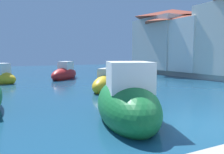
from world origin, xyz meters
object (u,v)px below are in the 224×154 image
moored_boat_3 (65,74)px  moored_boat_6 (122,75)px  moored_boat_4 (127,102)px  moored_boat_1 (0,77)px  moored_boat_2 (108,83)px  waterfront_building_annex (182,41)px  waterfront_building_far (172,39)px

moored_boat_3 → moored_boat_6: moored_boat_3 is taller
moored_boat_3 → moored_boat_4: bearing=33.1°
moored_boat_1 → moored_boat_2: moored_boat_1 is taller
moored_boat_3 → moored_boat_4: size_ratio=0.79×
waterfront_building_annex → waterfront_building_far: size_ratio=1.41×
moored_boat_1 → moored_boat_3: (5.19, 0.91, 0.03)m
moored_boat_1 → moored_boat_3: 5.27m
moored_boat_1 → waterfront_building_far: (18.49, 2.21, 3.58)m
waterfront_building_annex → moored_boat_4: bearing=-138.3°
moored_boat_4 → moored_boat_6: bearing=-8.8°
moored_boat_6 → waterfront_building_annex: 10.36m
moored_boat_3 → moored_boat_2: bearing=44.2°
moored_boat_3 → waterfront_building_annex: (13.30, -0.34, 3.22)m
moored_boat_2 → moored_boat_3: size_ratio=0.86×
moored_boat_1 → moored_boat_6: bearing=-141.2°
moored_boat_2 → moored_boat_3: moored_boat_3 is taller
moored_boat_4 → waterfront_building_annex: bearing=-28.8°
moored_boat_1 → waterfront_building_annex: waterfront_building_annex is taller
moored_boat_1 → waterfront_building_annex: (18.49, 0.56, 3.24)m
waterfront_building_annex → waterfront_building_far: bearing=90.0°
moored_boat_4 → moored_boat_2: bearing=-0.6°
moored_boat_4 → moored_boat_6: (5.50, 10.21, -0.14)m
moored_boat_4 → waterfront_building_far: bearing=-25.4°
moored_boat_3 → waterfront_building_far: (13.30, 1.30, 3.56)m
moored_boat_6 → waterfront_building_far: bearing=-7.7°
moored_boat_3 → moored_boat_4: (-1.56, -13.60, 0.14)m
moored_boat_4 → waterfront_building_annex: size_ratio=0.50×
moored_boat_1 → moored_boat_2: (5.80, -6.76, 0.01)m
moored_boat_6 → waterfront_building_annex: (9.37, 3.05, 3.22)m
moored_boat_4 → moored_boat_6: moored_boat_4 is taller
moored_boat_1 → moored_boat_4: 13.21m
moored_boat_2 → moored_boat_6: size_ratio=0.93×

